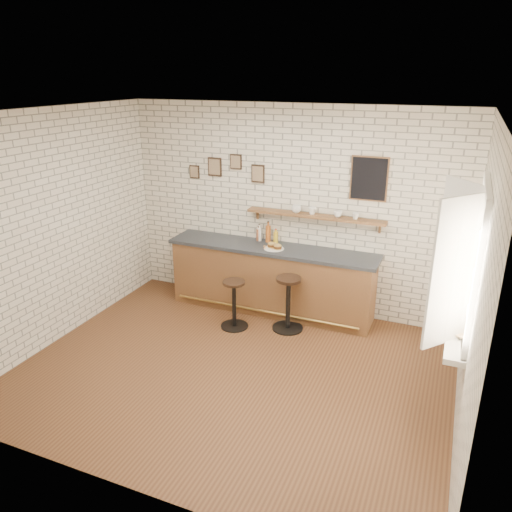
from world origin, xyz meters
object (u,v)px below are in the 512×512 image
Objects in this scene: bar_stool_right at (288,302)px; book_lower at (455,330)px; shelf_cup_c at (338,214)px; shelf_cup_d at (355,216)px; sandwich_plate at (274,249)px; condiment_bottle_yellow at (276,237)px; ciabatta_sandwich at (275,246)px; shelf_cup_a at (296,209)px; shelf_cup_b at (312,211)px; book_upper at (455,330)px; bar_counter at (271,279)px; bar_stool_left at (234,303)px; bitters_bottle_amber at (268,234)px; bitters_bottle_brown at (259,235)px; bitters_bottle_white at (259,234)px.

book_lower reaches higher than bar_stool_right.
shelf_cup_c is 0.24m from shelf_cup_d.
shelf_cup_c reaches higher than sandwich_plate.
shelf_cup_d is (1.15, 0.01, 0.44)m from condiment_bottle_yellow.
condiment_bottle_yellow is at bearing 107.71° from ciabatta_sandwich.
shelf_cup_b is (0.23, 0.00, -0.00)m from shelf_cup_a.
shelf_cup_a is 2.89m from book_upper.
sandwich_plate is 2.87m from book_upper.
shelf_cup_d is (0.61, 0.00, -0.01)m from shelf_cup_b.
condiment_bottle_yellow is 0.70m from shelf_cup_b.
bar_counter is at bearing 117.12° from book_lower.
bar_stool_right is at bearing -47.02° from sandwich_plate.
bar_stool_right is at bearing -146.81° from shelf_cup_d.
condiment_bottle_yellow is at bearing 170.94° from book_upper.
bar_stool_left is 0.90× the size of bar_stool_right.
bar_stool_left is (-0.28, -0.89, -0.73)m from condiment_bottle_yellow.
shelf_cup_a is at bearing 1.12° from bitters_bottle_amber.
shelf_cup_b reaches higher than bitters_bottle_brown.
condiment_bottle_yellow is 1.86× the size of shelf_cup_c.
bar_stool_left is (-0.16, -0.89, -0.76)m from bitters_bottle_amber.
shelf_cup_d reaches higher than bitters_bottle_brown.
shelf_cup_b is 0.45× the size of book_upper.
sandwich_plate is 2.06× the size of shelf_cup_a.
ciabatta_sandwich is 0.99× the size of book_upper.
bar_stool_right is (0.36, -0.39, -0.60)m from sandwich_plate.
bitters_bottle_brown is 0.96× the size of book_upper.
bitters_bottle_brown is at bearing 116.69° from book_lower.
shelf_cup_a is 0.60m from shelf_cup_c.
shelf_cup_b reaches higher than bitters_bottle_amber.
book_upper is (2.56, -1.70, -0.14)m from condiment_bottle_yellow.
condiment_bottle_yellow is (-0.07, 0.27, 0.08)m from sandwich_plate.
shelf_cup_a reaches higher than sandwich_plate.
bitters_bottle_amber is at bearing 180.00° from condiment_bottle_yellow.
bitters_bottle_brown is 0.16m from bitters_bottle_amber.
bitters_bottle_amber is 1.13m from bar_stool_right.
shelf_cup_c is at bearing 101.79° from book_lower.
bitters_bottle_white reaches higher than bar_stool_right.
sandwich_plate reaches higher than bar_stool_right.
shelf_cup_d is (1.43, 0.90, 1.17)m from bar_stool_left.
bar_counter is 9.86× the size of bitters_bottle_amber.
bar_counter is 1.55m from shelf_cup_d.
shelf_cup_b is 0.45× the size of book_lower.
bitters_bottle_brown is 1.15m from bar_stool_left.
bitters_bottle_white is at bearing 142.54° from ciabatta_sandwich.
shelf_cup_c is (0.91, 0.01, 0.45)m from condiment_bottle_yellow.
bitters_bottle_white is 2.77× the size of shelf_cup_d.
bitters_bottle_amber is 1.33m from shelf_cup_d.
shelf_cup_a reaches higher than ciabatta_sandwich.
bitters_bottle_brown is 0.33× the size of bar_stool_left.
condiment_bottle_yellow is (0.26, 0.00, -0.02)m from bitters_bottle_white.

